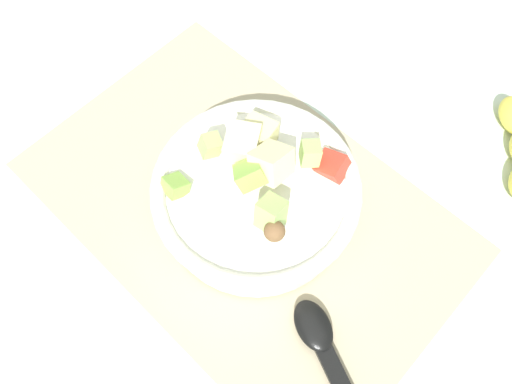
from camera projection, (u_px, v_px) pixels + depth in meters
ground_plane at (244, 207)px, 0.60m from camera, size 2.40×2.40×0.00m
placemat at (243, 206)px, 0.60m from camera, size 0.50×0.32×0.01m
salad_bowl at (256, 194)px, 0.56m from camera, size 0.23×0.23×0.12m
serving_spoon at (332, 364)px, 0.51m from camera, size 0.20×0.11×0.01m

